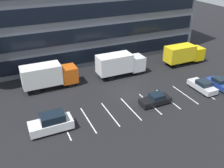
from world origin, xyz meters
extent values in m
plane|color=black|center=(0.00, 0.00, 0.00)|extent=(120.00, 120.00, 0.00)
cube|color=slate|center=(0.00, 18.00, 9.00)|extent=(39.39, 13.14, 18.00)
cube|color=black|center=(0.00, 11.37, 1.98)|extent=(37.81, 0.16, 2.30)
cube|color=black|center=(0.00, 11.37, 5.58)|extent=(37.81, 0.16, 2.30)
cube|color=black|center=(0.00, 11.37, 9.18)|extent=(37.81, 0.16, 2.30)
cube|color=silver|center=(-9.80, -3.01, 0.00)|extent=(0.14, 5.40, 0.01)
cube|color=silver|center=(-7.00, -3.01, 0.00)|extent=(0.14, 5.40, 0.01)
cube|color=silver|center=(-4.20, -3.01, 0.00)|extent=(0.14, 5.40, 0.01)
cube|color=silver|center=(-1.40, -3.01, 0.00)|extent=(0.14, 5.40, 0.01)
cube|color=silver|center=(1.40, -3.01, 0.00)|extent=(0.14, 5.40, 0.01)
cube|color=silver|center=(4.20, -3.01, 0.00)|extent=(0.14, 5.40, 0.01)
cube|color=silver|center=(7.00, -3.01, 0.00)|extent=(0.14, 5.40, 0.01)
cube|color=silver|center=(9.80, -3.01, 0.00)|extent=(0.14, 5.40, 0.01)
cube|color=#D85914|center=(-6.47, 6.56, 1.64)|extent=(2.26, 2.46, 2.26)
cube|color=black|center=(-5.36, 6.56, 2.09)|extent=(0.06, 2.07, 0.99)
cube|color=white|center=(-10.27, 6.56, 2.21)|extent=(5.34, 2.57, 2.77)
cube|color=black|center=(-5.29, 6.56, 0.67)|extent=(0.21, 2.46, 0.41)
cylinder|color=black|center=(-6.47, 7.62, 0.51)|extent=(1.03, 0.31, 1.03)
cylinder|color=black|center=(-6.47, 5.51, 0.51)|extent=(1.03, 0.31, 1.03)
cylinder|color=black|center=(-11.34, 7.62, 0.51)|extent=(1.03, 0.31, 1.03)
cylinder|color=black|center=(-11.34, 5.51, 0.51)|extent=(1.03, 0.31, 1.03)
cube|color=white|center=(4.41, 6.09, 1.64)|extent=(2.25, 2.45, 2.25)
cube|color=black|center=(5.51, 6.09, 2.09)|extent=(0.06, 2.06, 0.99)
cube|color=white|center=(0.63, 6.09, 2.20)|extent=(5.32, 2.56, 2.76)
cube|color=black|center=(5.58, 6.09, 0.66)|extent=(0.20, 2.45, 0.41)
cylinder|color=black|center=(4.41, 7.15, 0.51)|extent=(1.02, 0.31, 1.02)
cylinder|color=black|center=(4.41, 5.04, 0.51)|extent=(1.02, 0.31, 1.02)
cylinder|color=black|center=(-0.44, 7.15, 0.51)|extent=(1.02, 0.31, 1.02)
cylinder|color=black|center=(-0.44, 5.04, 0.51)|extent=(1.02, 0.31, 1.02)
cube|color=yellow|center=(16.21, 5.71, 1.54)|extent=(2.12, 2.31, 2.12)
cube|color=black|center=(17.24, 5.71, 1.96)|extent=(0.06, 1.94, 0.93)
cube|color=yellow|center=(12.65, 5.71, 2.07)|extent=(5.00, 2.40, 2.60)
cube|color=black|center=(17.31, 5.71, 0.63)|extent=(0.19, 2.31, 0.38)
cylinder|color=black|center=(16.21, 6.70, 0.48)|extent=(0.96, 0.29, 0.96)
cylinder|color=black|center=(16.21, 4.72, 0.48)|extent=(0.96, 0.29, 0.96)
cylinder|color=black|center=(11.65, 6.70, 0.48)|extent=(0.96, 0.29, 0.96)
cylinder|color=black|center=(11.65, 4.72, 0.48)|extent=(0.96, 0.29, 0.96)
cube|color=black|center=(1.92, -3.35, 0.55)|extent=(4.00, 1.68, 0.65)
cube|color=black|center=(2.12, -3.35, 1.15)|extent=(1.68, 1.47, 0.56)
cylinder|color=black|center=(0.63, -4.08, 0.28)|extent=(0.56, 0.20, 0.56)
cylinder|color=black|center=(0.63, -2.63, 0.28)|extent=(0.56, 0.20, 0.56)
cylinder|color=black|center=(3.20, -4.08, 0.28)|extent=(0.56, 0.20, 0.56)
cylinder|color=black|center=(3.20, -2.63, 0.28)|extent=(0.56, 0.20, 0.56)
cube|color=navy|center=(12.70, -3.51, 0.56)|extent=(1.71, 4.10, 0.67)
cube|color=black|center=(12.70, -3.30, 1.18)|extent=(1.51, 1.72, 0.57)
cylinder|color=black|center=(11.96, -4.82, 0.29)|extent=(0.21, 0.57, 0.57)
cylinder|color=black|center=(13.44, -2.20, 0.29)|extent=(0.21, 0.57, 0.57)
cylinder|color=black|center=(11.96, -2.20, 0.29)|extent=(0.21, 0.57, 0.57)
cube|color=silver|center=(9.92, -2.99, 0.59)|extent=(1.80, 4.31, 0.70)
cube|color=black|center=(9.92, -3.20, 1.24)|extent=(1.59, 1.81, 0.60)
cylinder|color=black|center=(9.14, -1.61, 0.30)|extent=(0.22, 0.60, 0.60)
cylinder|color=black|center=(10.71, -1.61, 0.30)|extent=(0.22, 0.60, 0.60)
cylinder|color=black|center=(9.14, -4.37, 0.30)|extent=(0.22, 0.60, 0.60)
cylinder|color=black|center=(10.71, -4.37, 0.30)|extent=(0.22, 0.60, 0.60)
cube|color=white|center=(-11.27, -3.23, 0.76)|extent=(4.65, 1.97, 0.96)
cube|color=black|center=(-11.04, -3.23, 1.67)|extent=(2.56, 1.74, 0.86)
cylinder|color=black|center=(-12.76, -4.09, 0.34)|extent=(0.69, 0.22, 0.69)
cylinder|color=black|center=(-12.76, -2.36, 0.34)|extent=(0.69, 0.22, 0.69)
cylinder|color=black|center=(-9.78, -4.09, 0.34)|extent=(0.69, 0.22, 0.69)
cylinder|color=black|center=(-9.78, -2.36, 0.34)|extent=(0.69, 0.22, 0.69)
camera|label=1|loc=(-14.40, -25.82, 17.24)|focal=40.32mm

